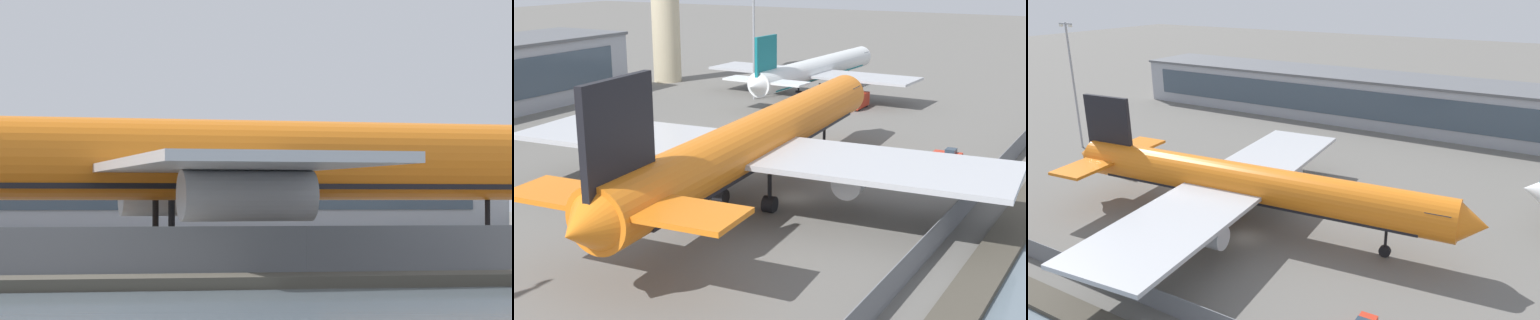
# 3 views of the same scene
# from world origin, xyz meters

# --- Properties ---
(ground_plane) EXTENTS (500.00, 500.00, 0.00)m
(ground_plane) POSITION_xyz_m (0.00, 0.00, 0.00)
(ground_plane) COLOR #66635E
(shoreline_seawall) EXTENTS (320.00, 3.00, 0.50)m
(shoreline_seawall) POSITION_xyz_m (0.00, -20.50, 0.25)
(shoreline_seawall) COLOR #474238
(shoreline_seawall) RESTS_ON ground
(perimeter_fence) EXTENTS (280.00, 0.10, 2.38)m
(perimeter_fence) POSITION_xyz_m (0.00, -16.00, 1.19)
(perimeter_fence) COLOR slate
(perimeter_fence) RESTS_ON ground
(cargo_jet_orange) EXTENTS (56.19, 48.95, 15.04)m
(cargo_jet_orange) POSITION_xyz_m (-2.02, 2.80, 5.74)
(cargo_jet_orange) COLOR orange
(cargo_jet_orange) RESTS_ON ground
(passenger_jet_white_teal) EXTENTS (42.01, 36.09, 11.66)m
(passenger_jet_white_teal) POSITION_xyz_m (48.85, 21.63, 4.45)
(passenger_jet_white_teal) COLOR white
(passenger_jet_white_teal) RESTS_ON ground
(baggage_tug) EXTENTS (1.68, 3.24, 1.80)m
(baggage_tug) POSITION_xyz_m (19.34, -9.65, 0.81)
(baggage_tug) COLOR red
(baggage_tug) RESTS_ON ground
(ops_van) EXTENTS (5.28, 2.31, 2.48)m
(ops_van) POSITION_xyz_m (43.37, 11.42, 1.28)
(ops_van) COLOR red
(ops_van) RESTS_ON ground
(apron_light_mast_apron_east) EXTENTS (3.20, 0.40, 18.58)m
(apron_light_mast_apron_east) POSITION_xyz_m (41.73, 29.24, 10.54)
(apron_light_mast_apron_east) COLOR #93969B
(apron_light_mast_apron_east) RESTS_ON ground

